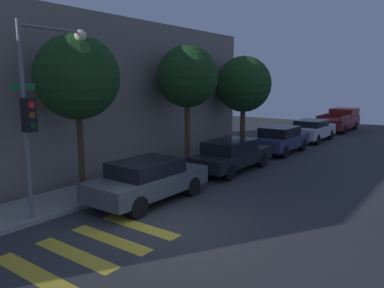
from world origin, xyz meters
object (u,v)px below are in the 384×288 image
(sedan_far_end, at_px, (280,139))
(pickup_truck, at_px, (340,120))
(tree_near_corner, at_px, (77,78))
(tree_midblock, at_px, (187,77))
(sedan_tail_of_row, at_px, (312,130))
(tree_far_end, at_px, (244,84))
(traffic_light_pole, at_px, (41,95))
(sedan_near_corner, at_px, (148,179))
(sedan_middle, at_px, (231,154))

(sedan_far_end, relative_size, pickup_truck, 0.75)
(sedan_far_end, distance_m, tree_near_corner, 12.32)
(sedan_far_end, height_order, tree_midblock, tree_midblock)
(sedan_tail_of_row, bearing_deg, tree_far_end, 160.29)
(pickup_truck, xyz_separation_m, tree_far_end, (-12.41, 2.05, 2.88))
(traffic_light_pole, height_order, tree_midblock, traffic_light_pole)
(tree_near_corner, bearing_deg, pickup_truck, -4.98)
(traffic_light_pole, xyz_separation_m, sedan_far_end, (13.51, -1.27, -2.79))
(sedan_near_corner, xyz_separation_m, tree_midblock, (4.86, 2.05, 3.37))
(sedan_tail_of_row, height_order, tree_midblock, tree_midblock)
(sedan_middle, relative_size, tree_far_end, 0.88)
(sedan_middle, distance_m, sedan_tail_of_row, 10.49)
(tree_far_end, bearing_deg, sedan_near_corner, -168.50)
(sedan_near_corner, xyz_separation_m, sedan_far_end, (10.65, -0.00, 0.02))
(traffic_light_pole, height_order, tree_near_corner, traffic_light_pole)
(sedan_far_end, bearing_deg, sedan_near_corner, 180.00)
(pickup_truck, bearing_deg, sedan_tail_of_row, 180.00)
(sedan_tail_of_row, relative_size, tree_near_corner, 0.83)
(sedan_far_end, height_order, tree_near_corner, tree_near_corner)
(sedan_tail_of_row, bearing_deg, sedan_near_corner, 180.00)
(tree_midblock, relative_size, tree_far_end, 1.04)
(sedan_tail_of_row, relative_size, tree_far_end, 0.85)
(sedan_middle, height_order, tree_near_corner, tree_near_corner)
(pickup_truck, distance_m, tree_far_end, 12.90)
(tree_midblock, bearing_deg, sedan_far_end, -19.52)
(tree_far_end, bearing_deg, traffic_light_pole, -176.54)
(traffic_light_pole, distance_m, tree_midblock, 7.78)
(sedan_far_end, xyz_separation_m, pickup_truck, (11.85, -0.00, 0.10))
(sedan_tail_of_row, bearing_deg, sedan_far_end, -180.00)
(sedan_middle, bearing_deg, sedan_near_corner, 180.00)
(sedan_near_corner, relative_size, sedan_tail_of_row, 0.95)
(sedan_near_corner, height_order, tree_near_corner, tree_near_corner)
(sedan_far_end, distance_m, sedan_tail_of_row, 5.17)
(tree_midblock, bearing_deg, sedan_near_corner, -157.09)
(sedan_far_end, distance_m, tree_far_end, 3.67)
(sedan_near_corner, distance_m, pickup_truck, 22.50)
(sedan_middle, height_order, tree_far_end, tree_far_end)
(tree_near_corner, bearing_deg, sedan_tail_of_row, -6.94)
(sedan_far_end, bearing_deg, sedan_tail_of_row, 0.00)
(traffic_light_pole, height_order, sedan_far_end, traffic_light_pole)
(tree_near_corner, height_order, tree_midblock, tree_midblock)
(sedan_far_end, bearing_deg, sedan_middle, 180.00)
(traffic_light_pole, height_order, sedan_near_corner, traffic_light_pole)
(tree_near_corner, bearing_deg, sedan_middle, -17.84)
(sedan_middle, bearing_deg, tree_midblock, 103.04)
(pickup_truck, relative_size, tree_far_end, 1.06)
(tree_near_corner, bearing_deg, tree_midblock, 0.00)
(pickup_truck, xyz_separation_m, tree_near_corner, (-23.54, 2.05, 3.18))
(sedan_tail_of_row, distance_m, tree_midblock, 11.65)
(sedan_near_corner, height_order, sedan_middle, sedan_near_corner)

